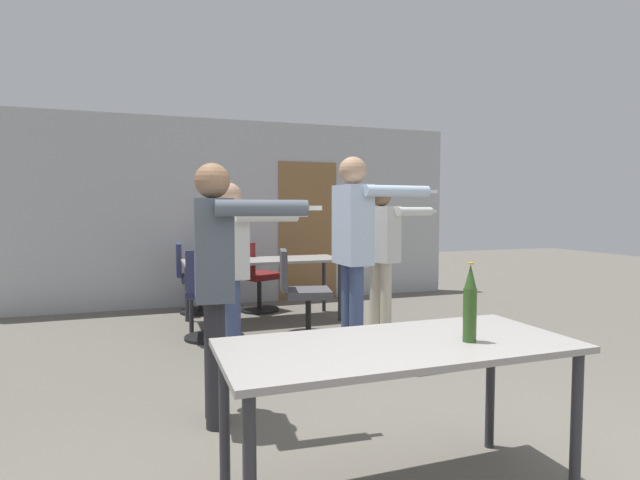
{
  "coord_description": "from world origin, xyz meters",
  "views": [
    {
      "loc": [
        -1.2,
        -1.5,
        1.37
      ],
      "look_at": [
        0.18,
        2.44,
        1.1
      ],
      "focal_mm": 28.0,
      "sensor_mm": 36.0,
      "label": 1
    }
  ],
  "objects_px": {
    "office_chair_near_pushed": "(209,297)",
    "person_right_polo": "(354,237)",
    "person_far_watching": "(382,244)",
    "office_chair_far_right": "(255,279)",
    "beer_bottle": "(470,304)",
    "office_chair_far_left": "(301,296)",
    "person_left_plaid": "(216,267)",
    "person_center_tall": "(231,257)",
    "office_chair_mid_tucked": "(194,280)"
  },
  "relations": [
    {
      "from": "person_left_plaid",
      "to": "office_chair_mid_tucked",
      "type": "distance_m",
      "value": 3.53
    },
    {
      "from": "person_left_plaid",
      "to": "person_far_watching",
      "type": "distance_m",
      "value": 2.72
    },
    {
      "from": "office_chair_far_right",
      "to": "office_chair_near_pushed",
      "type": "relative_size",
      "value": 0.98
    },
    {
      "from": "person_far_watching",
      "to": "beer_bottle",
      "type": "relative_size",
      "value": 4.37
    },
    {
      "from": "person_far_watching",
      "to": "office_chair_near_pushed",
      "type": "relative_size",
      "value": 1.68
    },
    {
      "from": "person_center_tall",
      "to": "office_chair_far_right",
      "type": "distance_m",
      "value": 2.28
    },
    {
      "from": "office_chair_far_right",
      "to": "beer_bottle",
      "type": "height_order",
      "value": "beer_bottle"
    },
    {
      "from": "office_chair_mid_tucked",
      "to": "person_left_plaid",
      "type": "bearing_deg",
      "value": -0.78
    },
    {
      "from": "office_chair_far_right",
      "to": "office_chair_mid_tucked",
      "type": "relative_size",
      "value": 1.02
    },
    {
      "from": "office_chair_far_left",
      "to": "office_chair_mid_tucked",
      "type": "relative_size",
      "value": 1.02
    },
    {
      "from": "person_right_polo",
      "to": "office_chair_far_right",
      "type": "bearing_deg",
      "value": -173.67
    },
    {
      "from": "person_right_polo",
      "to": "person_far_watching",
      "type": "distance_m",
      "value": 1.21
    },
    {
      "from": "person_center_tall",
      "to": "person_far_watching",
      "type": "bearing_deg",
      "value": 108.19
    },
    {
      "from": "office_chair_far_left",
      "to": "office_chair_near_pushed",
      "type": "height_order",
      "value": "office_chair_near_pushed"
    },
    {
      "from": "office_chair_far_right",
      "to": "office_chair_near_pushed",
      "type": "distance_m",
      "value": 1.47
    },
    {
      "from": "person_left_plaid",
      "to": "office_chair_far_left",
      "type": "height_order",
      "value": "person_left_plaid"
    },
    {
      "from": "office_chair_far_left",
      "to": "office_chair_mid_tucked",
      "type": "distance_m",
      "value": 1.9
    },
    {
      "from": "person_center_tall",
      "to": "office_chair_far_left",
      "type": "height_order",
      "value": "person_center_tall"
    },
    {
      "from": "person_left_plaid",
      "to": "person_center_tall",
      "type": "relative_size",
      "value": 1.04
    },
    {
      "from": "beer_bottle",
      "to": "office_chair_near_pushed",
      "type": "bearing_deg",
      "value": 103.63
    },
    {
      "from": "office_chair_far_left",
      "to": "office_chair_mid_tucked",
      "type": "height_order",
      "value": "office_chair_far_left"
    },
    {
      "from": "person_far_watching",
      "to": "office_chair_mid_tucked",
      "type": "xyz_separation_m",
      "value": [
        -1.88,
        1.69,
        -0.54
      ]
    },
    {
      "from": "person_right_polo",
      "to": "office_chair_near_pushed",
      "type": "relative_size",
      "value": 1.9
    },
    {
      "from": "office_chair_far_right",
      "to": "beer_bottle",
      "type": "distance_m",
      "value": 4.57
    },
    {
      "from": "office_chair_far_right",
      "to": "office_chair_mid_tucked",
      "type": "height_order",
      "value": "office_chair_far_right"
    },
    {
      "from": "office_chair_near_pushed",
      "to": "person_far_watching",
      "type": "bearing_deg",
      "value": 0.21
    },
    {
      "from": "person_far_watching",
      "to": "person_right_polo",
      "type": "bearing_deg",
      "value": -56.72
    },
    {
      "from": "person_far_watching",
      "to": "office_chair_far_right",
      "type": "xyz_separation_m",
      "value": [
        -1.11,
        1.5,
        -0.53
      ]
    },
    {
      "from": "office_chair_far_right",
      "to": "beer_bottle",
      "type": "xyz_separation_m",
      "value": [
        0.05,
        -4.54,
        0.49
      ]
    },
    {
      "from": "person_right_polo",
      "to": "office_chair_mid_tucked",
      "type": "height_order",
      "value": "person_right_polo"
    },
    {
      "from": "office_chair_far_left",
      "to": "beer_bottle",
      "type": "height_order",
      "value": "beer_bottle"
    },
    {
      "from": "office_chair_far_right",
      "to": "office_chair_far_left",
      "type": "distance_m",
      "value": 1.47
    },
    {
      "from": "beer_bottle",
      "to": "office_chair_far_right",
      "type": "bearing_deg",
      "value": 90.63
    },
    {
      "from": "person_right_polo",
      "to": "office_chair_mid_tucked",
      "type": "relative_size",
      "value": 1.98
    },
    {
      "from": "office_chair_far_left",
      "to": "office_chair_near_pushed",
      "type": "relative_size",
      "value": 0.98
    },
    {
      "from": "person_center_tall",
      "to": "person_right_polo",
      "type": "bearing_deg",
      "value": 71.13
    },
    {
      "from": "office_chair_far_left",
      "to": "office_chair_mid_tucked",
      "type": "bearing_deg",
      "value": -137.5
    },
    {
      "from": "person_center_tall",
      "to": "office_chair_near_pushed",
      "type": "distance_m",
      "value": 0.99
    },
    {
      "from": "person_left_plaid",
      "to": "office_chair_mid_tucked",
      "type": "relative_size",
      "value": 1.8
    },
    {
      "from": "office_chair_far_right",
      "to": "beer_bottle",
      "type": "bearing_deg",
      "value": -25.26
    },
    {
      "from": "person_center_tall",
      "to": "office_chair_far_left",
      "type": "relative_size",
      "value": 1.7
    },
    {
      "from": "person_left_plaid",
      "to": "beer_bottle",
      "type": "xyz_separation_m",
      "value": [
        0.98,
        -1.25,
        -0.07
      ]
    },
    {
      "from": "beer_bottle",
      "to": "person_right_polo",
      "type": "bearing_deg",
      "value": 81.27
    },
    {
      "from": "person_center_tall",
      "to": "person_far_watching",
      "type": "distance_m",
      "value": 1.87
    },
    {
      "from": "person_left_plaid",
      "to": "office_chair_far_right",
      "type": "relative_size",
      "value": 1.77
    },
    {
      "from": "beer_bottle",
      "to": "office_chair_far_left",
      "type": "bearing_deg",
      "value": 87.38
    },
    {
      "from": "person_right_polo",
      "to": "person_far_watching",
      "type": "relative_size",
      "value": 1.13
    },
    {
      "from": "person_right_polo",
      "to": "office_chair_far_right",
      "type": "relative_size",
      "value": 1.95
    },
    {
      "from": "office_chair_near_pushed",
      "to": "person_right_polo",
      "type": "bearing_deg",
      "value": -39.27
    },
    {
      "from": "office_chair_far_left",
      "to": "office_chair_near_pushed",
      "type": "xyz_separation_m",
      "value": [
        -0.93,
        0.19,
        0.02
      ]
    }
  ]
}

